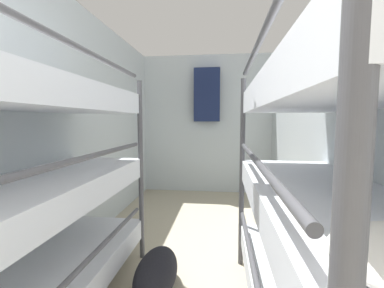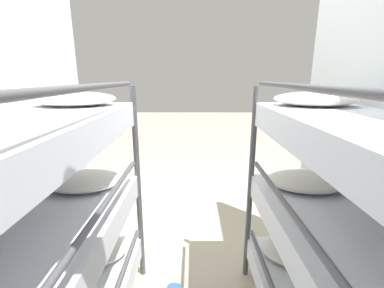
% 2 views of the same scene
% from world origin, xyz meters
% --- Properties ---
extents(wall_left, '(0.06, 4.88, 2.41)m').
position_xyz_m(wall_left, '(-1.15, 2.38, 1.20)').
color(wall_left, silver).
rests_on(wall_left, ground_plane).
extents(wall_right, '(0.06, 4.88, 2.41)m').
position_xyz_m(wall_right, '(1.15, 2.38, 1.20)').
color(wall_right, silver).
rests_on(wall_right, ground_plane).
extents(wall_back, '(2.36, 0.06, 2.41)m').
position_xyz_m(wall_back, '(0.00, 4.79, 1.20)').
color(wall_back, silver).
rests_on(wall_back, ground_plane).
extents(bunk_stack_left_near, '(0.69, 1.91, 1.66)m').
position_xyz_m(bunk_stack_left_near, '(-0.78, 1.45, 0.86)').
color(bunk_stack_left_near, '#4C4C51').
rests_on(bunk_stack_left_near, ground_plane).
extents(bunk_stack_right_near, '(0.69, 1.91, 1.66)m').
position_xyz_m(bunk_stack_right_near, '(0.78, 1.45, 0.86)').
color(bunk_stack_right_near, '#4C4C51').
rests_on(bunk_stack_right_near, ground_plane).
extents(duffel_bag, '(0.30, 0.61, 0.30)m').
position_xyz_m(duffel_bag, '(-0.19, 1.97, 0.15)').
color(duffel_bag, black).
rests_on(duffel_bag, ground_plane).
extents(hanging_coat, '(0.44, 0.12, 0.90)m').
position_xyz_m(hanging_coat, '(0.01, 4.64, 1.71)').
color(hanging_coat, '#192347').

